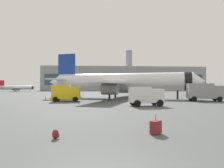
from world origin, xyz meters
TOP-DOWN VIEW (x-y plane):
  - airplane_at_gate at (5.29, 39.37)m, footprint 34.57×31.65m
  - airplane_taxiing at (-42.13, 106.73)m, footprint 17.24×15.86m
  - service_truck at (-5.41, 30.69)m, footprint 4.81×2.54m
  - fuel_truck at (19.37, 29.44)m, footprint 6.39×3.82m
  - cargo_van at (6.55, 21.12)m, footprint 4.55×2.63m
  - safety_cone_near at (-3.47, 40.52)m, footprint 0.44×0.44m
  - safety_cone_mid at (-9.87, 34.57)m, footprint 0.44×0.44m
  - safety_cone_far at (-8.98, 35.43)m, footprint 0.44×0.44m
  - rolling_suitcase at (3.14, 5.21)m, footprint 0.74×0.73m
  - traveller_backpack at (-2.17, 4.64)m, footprint 0.36×0.40m
  - terminal_building at (19.45, 135.56)m, footprint 108.45×21.76m

SIDE VIEW (x-z plane):
  - traveller_backpack at x=-2.17m, z-range -0.01..0.47m
  - safety_cone_far at x=-8.98m, z-range -0.01..0.61m
  - safety_cone_near at x=-3.47m, z-range -0.01..0.69m
  - safety_cone_mid at x=-9.87m, z-range -0.01..0.73m
  - rolling_suitcase at x=3.14m, z-range -0.16..0.94m
  - cargo_van at x=6.55m, z-range 0.15..2.75m
  - service_truck at x=-5.41m, z-range 0.16..3.05m
  - fuel_truck at x=19.37m, z-range 0.17..3.37m
  - airplane_taxiing at x=-42.13m, z-range -0.89..4.95m
  - airplane_at_gate at x=5.29m, z-range -1.59..8.91m
  - terminal_building at x=19.45m, z-range -5.92..21.99m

